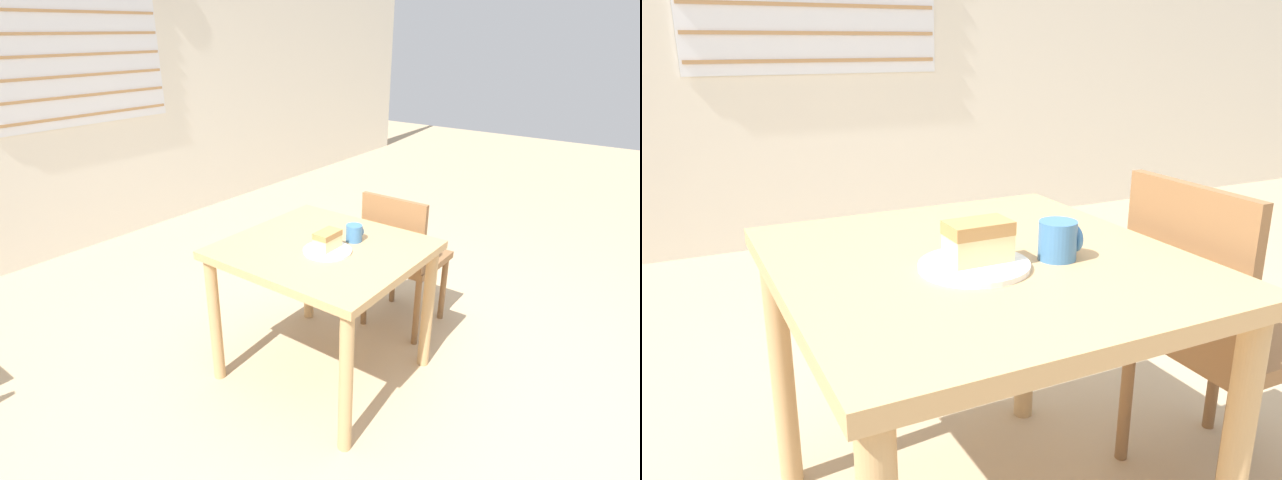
# 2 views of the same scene
# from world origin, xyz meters

# --- Properties ---
(dining_table_near) EXTENTS (0.85, 0.90, 0.73)m
(dining_table_near) POSITION_xyz_m (-0.02, 0.45, 0.62)
(dining_table_near) COLOR tan
(dining_table_near) RESTS_ON ground_plane
(chair_near_window) EXTENTS (0.41, 0.41, 0.85)m
(chair_near_window) POSITION_xyz_m (0.61, 0.36, 0.48)
(chair_near_window) COLOR brown
(chair_near_window) RESTS_ON ground_plane
(plate) EXTENTS (0.23, 0.23, 0.01)m
(plate) POSITION_xyz_m (-0.06, 0.40, 0.73)
(plate) COLOR white
(plate) RESTS_ON dining_table_near
(cake_slice) EXTENTS (0.13, 0.08, 0.08)m
(cake_slice) POSITION_xyz_m (-0.05, 0.41, 0.78)
(cake_slice) COLOR beige
(cake_slice) RESTS_ON plate
(coffee_mug) EXTENTS (0.09, 0.08, 0.08)m
(coffee_mug) POSITION_xyz_m (0.13, 0.37, 0.77)
(coffee_mug) COLOR teal
(coffee_mug) RESTS_ON dining_table_near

